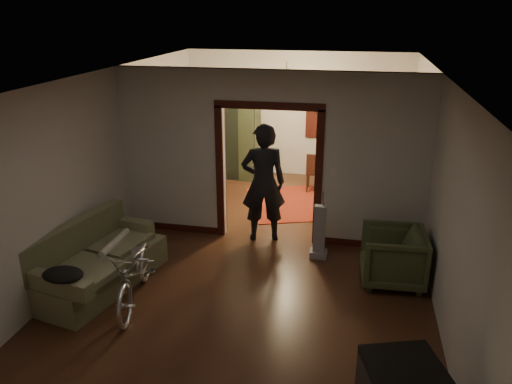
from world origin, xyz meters
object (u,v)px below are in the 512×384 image
(desk, at_px, (338,171))
(sofa, at_px, (98,256))
(person, at_px, (263,183))
(armchair, at_px, (393,257))
(locker, at_px, (238,139))
(bicycle, at_px, (136,272))

(desk, bearing_deg, sofa, -132.93)
(sofa, height_order, person, person)
(armchair, height_order, locker, locker)
(armchair, bearing_deg, bicycle, -72.74)
(person, bearing_deg, sofa, 29.97)
(person, distance_m, locker, 3.30)
(armchair, bearing_deg, sofa, -79.64)
(sofa, height_order, locker, locker)
(locker, bearing_deg, desk, 6.14)
(sofa, height_order, bicycle, sofa)
(sofa, relative_size, locker, 1.10)
(sofa, bearing_deg, bicycle, -10.21)
(sofa, distance_m, armchair, 4.10)
(armchair, bearing_deg, desk, -169.24)
(locker, bearing_deg, person, -59.73)
(locker, distance_m, desk, 2.35)
(locker, xyz_separation_m, desk, (2.27, -0.13, -0.57))
(bicycle, height_order, armchair, bicycle)
(sofa, bearing_deg, locker, 93.51)
(bicycle, relative_size, person, 0.85)
(person, distance_m, desk, 3.21)
(locker, relative_size, desk, 2.01)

